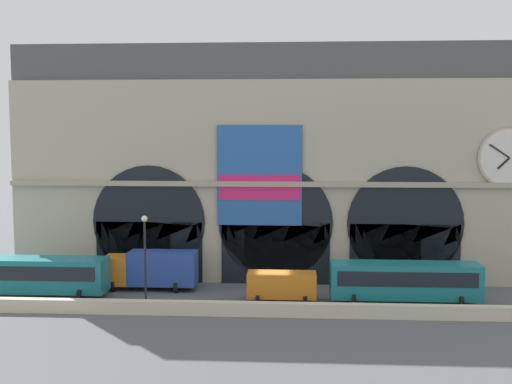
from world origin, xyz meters
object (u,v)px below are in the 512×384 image
at_px(box_truck_midwest, 152,269).
at_px(street_lamp_quayside, 145,250).
at_px(bus_mideast, 405,281).
at_px(van_center, 282,285).
at_px(bus_west, 36,275).

bearing_deg(box_truck_midwest, street_lamp_quayside, -81.27).
bearing_deg(street_lamp_quayside, bus_mideast, 8.90).
bearing_deg(van_center, street_lamp_quayside, -161.43).
xyz_separation_m(box_truck_midwest, street_lamp_quayside, (0.96, -6.25, 2.71)).
relative_size(box_truck_midwest, street_lamp_quayside, 1.09).
distance_m(box_truck_midwest, van_center, 11.06).
xyz_separation_m(van_center, bus_mideast, (9.15, -0.30, 0.54)).
bearing_deg(box_truck_midwest, bus_mideast, -9.47).
xyz_separation_m(bus_west, box_truck_midwest, (8.40, 3.10, -0.08)).
relative_size(bus_west, box_truck_midwest, 1.47).
height_order(van_center, bus_mideast, bus_mideast).
bearing_deg(bus_mideast, bus_west, 179.60).
height_order(bus_west, box_truck_midwest, box_truck_midwest).
bearing_deg(bus_west, van_center, 0.32).
bearing_deg(street_lamp_quayside, bus_west, 161.41).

